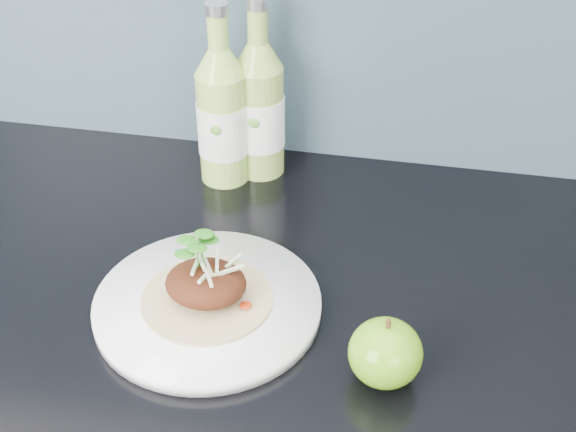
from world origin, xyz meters
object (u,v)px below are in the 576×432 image
(green_apple, at_px, (385,353))
(cider_bottle_left, at_px, (222,116))
(dinner_plate, at_px, (208,305))
(cider_bottle_right, at_px, (259,109))

(green_apple, height_order, cider_bottle_left, cider_bottle_left)
(dinner_plate, xyz_separation_m, cider_bottle_right, (-0.01, 0.30, 0.09))
(dinner_plate, bearing_deg, cider_bottle_left, 100.57)
(green_apple, bearing_deg, dinner_plate, 162.89)
(green_apple, distance_m, cider_bottle_right, 0.42)
(dinner_plate, relative_size, cider_bottle_left, 1.26)
(green_apple, bearing_deg, cider_bottle_right, 120.02)
(dinner_plate, bearing_deg, cider_bottle_right, 91.18)
(cider_bottle_right, bearing_deg, cider_bottle_left, -136.92)
(dinner_plate, height_order, green_apple, green_apple)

